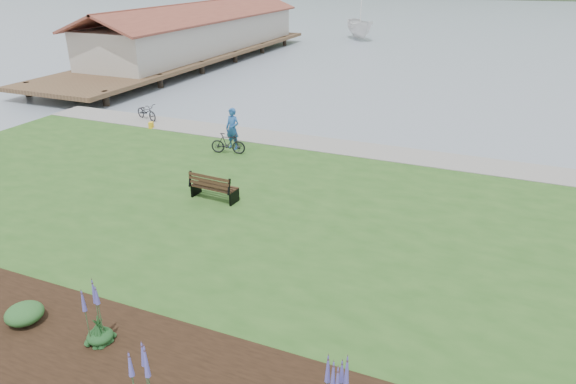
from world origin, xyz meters
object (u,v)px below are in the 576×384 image
object	(u,v)px
park_bench	(213,187)
bicycle_a	(146,112)
person	(232,125)
sailboat	(359,39)

from	to	relation	value
park_bench	bicycle_a	xyz separation A→B (m)	(-9.19, 8.13, -0.09)
park_bench	person	xyz separation A→B (m)	(-2.16, 5.58, 0.62)
person	sailboat	xyz separation A→B (m)	(-5.97, 43.99, -1.58)
person	bicycle_a	xyz separation A→B (m)	(-7.03, 2.55, -0.71)
park_bench	bicycle_a	distance (m)	12.27
park_bench	sailboat	xyz separation A→B (m)	(-8.13, 49.57, -0.96)
sailboat	park_bench	bearing A→B (deg)	-112.53
person	sailboat	size ratio (longest dim) A/B	0.08
bicycle_a	sailboat	bearing A→B (deg)	18.53
sailboat	person	bearing A→B (deg)	-114.12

